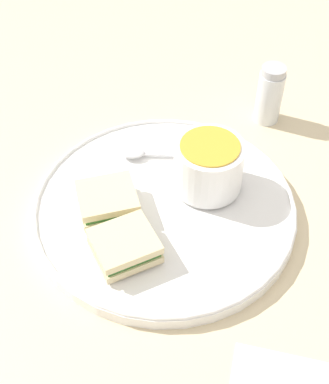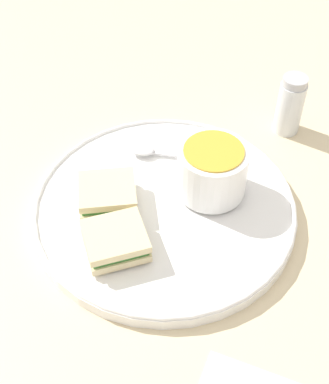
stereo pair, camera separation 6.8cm
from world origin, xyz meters
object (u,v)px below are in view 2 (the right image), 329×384
object	(u,v)px
soup_bowl	(212,170)
salt_shaker	(290,105)
spoon	(149,151)
sandwich_half_far	(115,241)
sandwich_half_near	(108,194)

from	to	relation	value
soup_bowl	salt_shaker	world-z (taller)	salt_shaker
soup_bowl	salt_shaker	xyz separation A→B (m)	(0.02, 0.19, -0.01)
soup_bowl	spoon	world-z (taller)	soup_bowl
sandwich_half_far	spoon	bearing A→B (deg)	112.54
soup_bowl	sandwich_half_near	size ratio (longest dim) A/B	0.93
spoon	salt_shaker	world-z (taller)	salt_shaker
soup_bowl	sandwich_half_far	bearing A→B (deg)	-106.01
soup_bowl	sandwich_half_far	world-z (taller)	soup_bowl
soup_bowl	salt_shaker	bearing A→B (deg)	84.21
spoon	soup_bowl	bearing A→B (deg)	149.34
soup_bowl	spoon	bearing A→B (deg)	174.52
soup_bowl	spoon	distance (m)	0.11
soup_bowl	salt_shaker	distance (m)	0.19
spoon	sandwich_half_far	world-z (taller)	sandwich_half_far
spoon	sandwich_half_near	size ratio (longest dim) A/B	1.15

